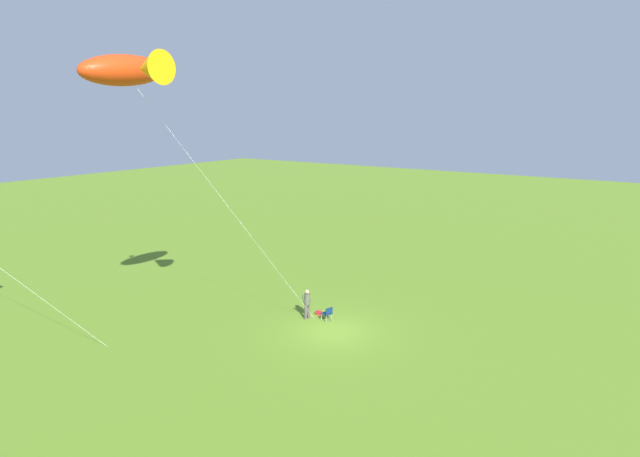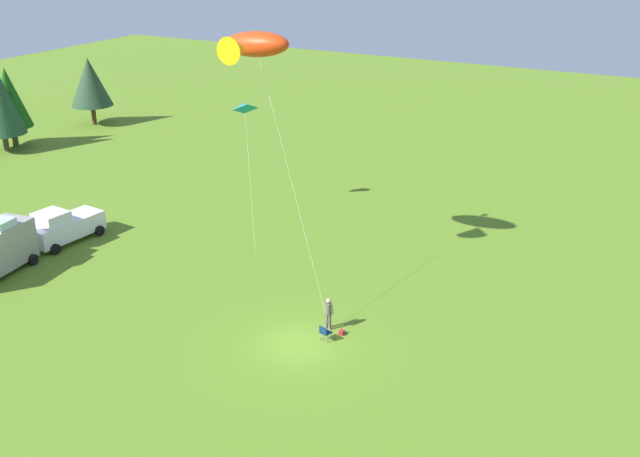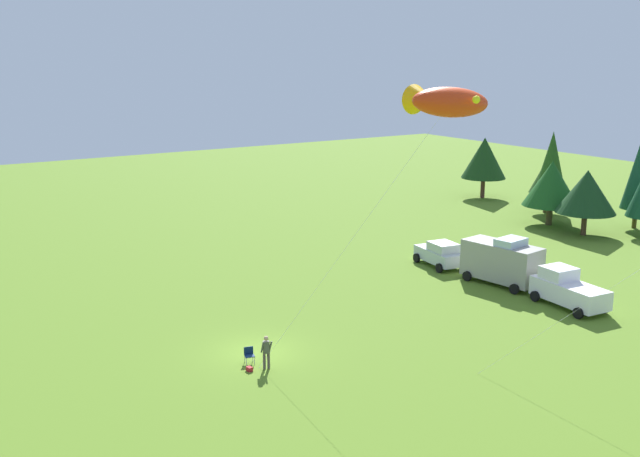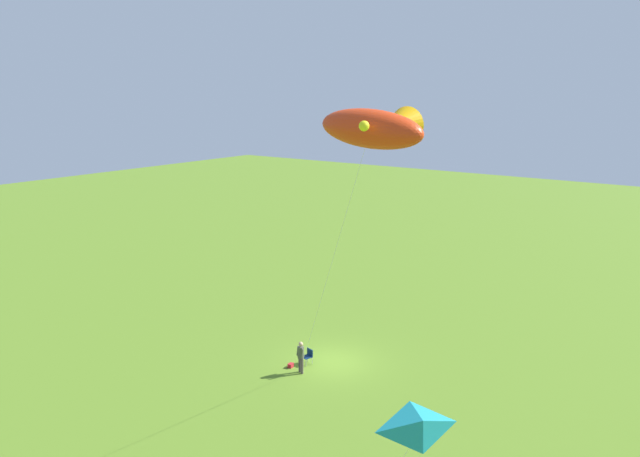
{
  "view_description": "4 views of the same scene",
  "coord_description": "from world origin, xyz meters",
  "px_view_note": "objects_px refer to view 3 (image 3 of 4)",
  "views": [
    {
      "loc": [
        -13.31,
        20.95,
        11.28
      ],
      "look_at": [
        1.06,
        -0.3,
        5.46
      ],
      "focal_mm": 28.0,
      "sensor_mm": 36.0,
      "label": 1
    },
    {
      "loc": [
        -27.78,
        -16.13,
        19.57
      ],
      "look_at": [
        2.29,
        -0.03,
        5.43
      ],
      "focal_mm": 42.0,
      "sensor_mm": 36.0,
      "label": 2
    },
    {
      "loc": [
        33.01,
        -17.28,
        15.46
      ],
      "look_at": [
        3.8,
        1.52,
        7.3
      ],
      "focal_mm": 42.0,
      "sensor_mm": 36.0,
      "label": 3
    },
    {
      "loc": [
        26.16,
        18.18,
        14.61
      ],
      "look_at": [
        2.49,
        0.9,
        8.08
      ],
      "focal_mm": 35.0,
      "sensor_mm": 36.0,
      "label": 4
    }
  ],
  "objects_px": {
    "folding_chair": "(249,354)",
    "van_motorhome_grey": "(502,261)",
    "truck_white_pickup": "(568,289)",
    "kite_large_fish": "(444,102)",
    "car_silver_compact": "(440,254)",
    "backpack_on_grass": "(249,369)",
    "person_kite_flyer": "(266,350)"
  },
  "relations": [
    {
      "from": "van_motorhome_grey",
      "to": "kite_large_fish",
      "type": "relative_size",
      "value": 0.4
    },
    {
      "from": "folding_chair",
      "to": "van_motorhome_grey",
      "type": "xyz_separation_m",
      "value": [
        -2.59,
        20.78,
        1.16
      ]
    },
    {
      "from": "folding_chair",
      "to": "van_motorhome_grey",
      "type": "bearing_deg",
      "value": 112.84
    },
    {
      "from": "person_kite_flyer",
      "to": "backpack_on_grass",
      "type": "height_order",
      "value": "person_kite_flyer"
    },
    {
      "from": "folding_chair",
      "to": "truck_white_pickup",
      "type": "relative_size",
      "value": 0.16
    },
    {
      "from": "van_motorhome_grey",
      "to": "truck_white_pickup",
      "type": "distance_m",
      "value": 5.58
    },
    {
      "from": "car_silver_compact",
      "to": "truck_white_pickup",
      "type": "bearing_deg",
      "value": 10.78
    },
    {
      "from": "backpack_on_grass",
      "to": "car_silver_compact",
      "type": "relative_size",
      "value": 0.07
    },
    {
      "from": "truck_white_pickup",
      "to": "kite_large_fish",
      "type": "bearing_deg",
      "value": 106.37
    },
    {
      "from": "truck_white_pickup",
      "to": "kite_large_fish",
      "type": "relative_size",
      "value": 0.37
    },
    {
      "from": "truck_white_pickup",
      "to": "kite_large_fish",
      "type": "xyz_separation_m",
      "value": [
        2.7,
        -13.29,
        12.17
      ]
    },
    {
      "from": "person_kite_flyer",
      "to": "van_motorhome_grey",
      "type": "height_order",
      "value": "van_motorhome_grey"
    },
    {
      "from": "person_kite_flyer",
      "to": "folding_chair",
      "type": "height_order",
      "value": "person_kite_flyer"
    },
    {
      "from": "kite_large_fish",
      "to": "van_motorhome_grey",
      "type": "bearing_deg",
      "value": 121.86
    },
    {
      "from": "van_motorhome_grey",
      "to": "kite_large_fish",
      "type": "height_order",
      "value": "kite_large_fish"
    },
    {
      "from": "person_kite_flyer",
      "to": "car_silver_compact",
      "type": "relative_size",
      "value": 0.4
    },
    {
      "from": "car_silver_compact",
      "to": "truck_white_pickup",
      "type": "xyz_separation_m",
      "value": [
        11.15,
        0.6,
        0.15
      ]
    },
    {
      "from": "truck_white_pickup",
      "to": "kite_large_fish",
      "type": "distance_m",
      "value": 18.22
    },
    {
      "from": "folding_chair",
      "to": "kite_large_fish",
      "type": "xyz_separation_m",
      "value": [
        5.65,
        7.5,
        12.78
      ]
    },
    {
      "from": "car_silver_compact",
      "to": "van_motorhome_grey",
      "type": "distance_m",
      "value": 5.67
    },
    {
      "from": "car_silver_compact",
      "to": "folding_chair",
      "type": "bearing_deg",
      "value": -60.23
    },
    {
      "from": "person_kite_flyer",
      "to": "backpack_on_grass",
      "type": "bearing_deg",
      "value": -83.74
    },
    {
      "from": "person_kite_flyer",
      "to": "car_silver_compact",
      "type": "height_order",
      "value": "car_silver_compact"
    },
    {
      "from": "person_kite_flyer",
      "to": "truck_white_pickup",
      "type": "xyz_separation_m",
      "value": [
        1.82,
        20.41,
        0.08
      ]
    },
    {
      "from": "backpack_on_grass",
      "to": "car_silver_compact",
      "type": "bearing_deg",
      "value": 113.83
    },
    {
      "from": "backpack_on_grass",
      "to": "van_motorhome_grey",
      "type": "bearing_deg",
      "value": 99.43
    },
    {
      "from": "person_kite_flyer",
      "to": "van_motorhome_grey",
      "type": "xyz_separation_m",
      "value": [
        -3.74,
        20.39,
        0.62
      ]
    },
    {
      "from": "folding_chair",
      "to": "car_silver_compact",
      "type": "distance_m",
      "value": 21.8
    },
    {
      "from": "car_silver_compact",
      "to": "truck_white_pickup",
      "type": "relative_size",
      "value": 0.85
    },
    {
      "from": "van_motorhome_grey",
      "to": "truck_white_pickup",
      "type": "height_order",
      "value": "van_motorhome_grey"
    },
    {
      "from": "van_motorhome_grey",
      "to": "truck_white_pickup",
      "type": "bearing_deg",
      "value": -8.01
    },
    {
      "from": "person_kite_flyer",
      "to": "truck_white_pickup",
      "type": "height_order",
      "value": "truck_white_pickup"
    }
  ]
}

